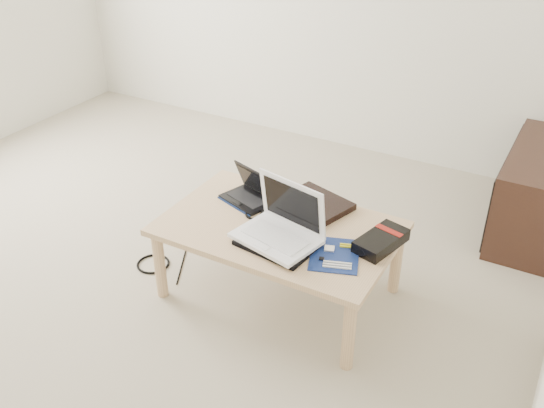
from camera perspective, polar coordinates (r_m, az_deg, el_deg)
The scene contains 14 objects.
ground at distance 3.33m, azimuth -12.81°, elevation -6.14°, with size 4.00×4.00×0.00m, color #B8AA95.
coffee_table at distance 2.89m, azimuth 0.65°, elevation -2.87°, with size 1.10×0.70×0.40m.
media_cabinet at distance 3.76m, azimuth 23.85°, elevation 0.99°, with size 0.41×0.90×0.50m.
book at distance 3.01m, azimuth 3.95°, elevation -0.02°, with size 0.39×0.36×0.03m.
netbook at distance 3.06m, azimuth -2.12°, elevation 0.99°, with size 0.30×0.25×0.18m.
tablet at distance 2.92m, azimuth 0.91°, elevation -1.32°, with size 0.25×0.20×0.01m.
remote at distance 2.81m, azimuth 3.78°, elevation -2.59°, with size 0.13×0.23×0.02m.
neoprene_sleeve at distance 2.73m, azimuth 0.57°, elevation -3.69°, with size 0.34×0.25×0.02m, color black.
white_laptop at distance 2.73m, azimuth 0.88°, elevation -2.13°, with size 0.41×0.33×0.27m.
motherboard at distance 2.68m, azimuth 5.94°, elevation -4.78°, with size 0.29×0.32×0.01m.
gpu_box at distance 2.75m, azimuth 10.23°, elevation -3.44°, with size 0.20×0.29×0.06m.
cable_coil at distance 2.95m, azimuth -1.61°, elevation -0.97°, with size 0.10×0.10×0.01m, color black.
floor_cable_coil at distance 3.34m, azimuth -11.13°, elevation -5.55°, with size 0.18×0.18×0.01m, color black.
floor_cable_trail at distance 3.32m, azimuth -8.44°, elevation -5.55°, with size 0.01×0.01×0.36m, color black.
Camera 1 is at (1.90, -1.90, 1.96)m, focal length 40.00 mm.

